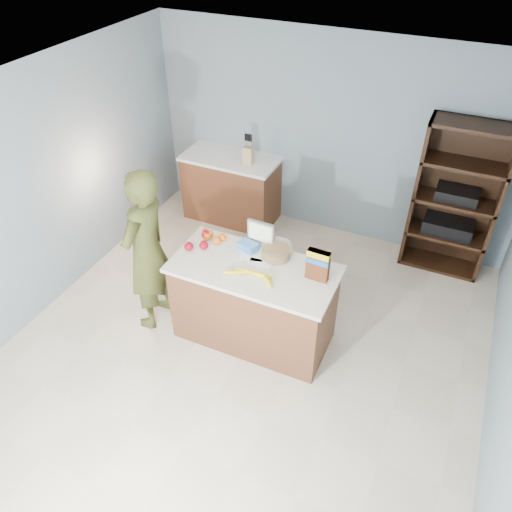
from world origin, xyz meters
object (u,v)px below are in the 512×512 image
at_px(tv, 261,233).
at_px(cereal_box, 318,263).
at_px(counter_peninsula, 254,306).
at_px(person, 147,252).
at_px(shelving_unit, 455,201).

relative_size(tv, cereal_box, 0.92).
distance_m(counter_peninsula, person, 1.17).
bearing_deg(cereal_box, tv, 160.37).
bearing_deg(person, counter_peninsula, 98.54).
xyz_separation_m(shelving_unit, cereal_box, (-0.97, -1.96, 0.21)).
height_order(counter_peninsula, cereal_box, cereal_box).
height_order(shelving_unit, person, shelving_unit).
relative_size(shelving_unit, person, 1.03).
bearing_deg(shelving_unit, cereal_box, -116.36).
bearing_deg(counter_peninsula, shelving_unit, 52.89).
distance_m(shelving_unit, tv, 2.38).
bearing_deg(shelving_unit, counter_peninsula, -127.11).
relative_size(shelving_unit, tv, 6.38).
distance_m(counter_peninsula, tv, 0.72).
relative_size(shelving_unit, cereal_box, 5.86).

